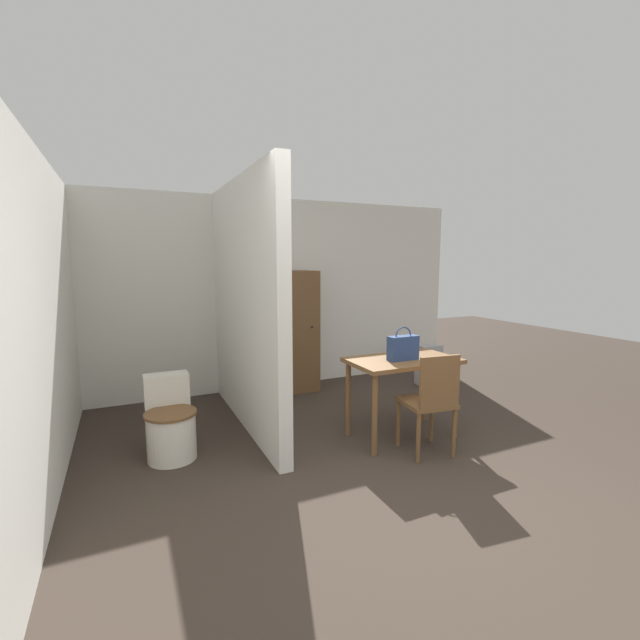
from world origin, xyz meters
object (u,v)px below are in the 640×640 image
(space_heater, at_px, (429,365))
(toilet, at_px, (170,425))
(wooden_cabinet, at_px, (295,331))
(handbag, at_px, (403,347))
(dining_table, at_px, (403,370))
(wooden_chair, at_px, (431,399))

(space_heater, bearing_deg, toilet, -166.73)
(wooden_cabinet, bearing_deg, handbag, -80.22)
(handbag, height_order, space_heater, handbag)
(handbag, bearing_deg, dining_table, 52.49)
(wooden_chair, xyz_separation_m, toilet, (-2.06, 0.92, -0.22))
(wooden_chair, bearing_deg, dining_table, 95.73)
(handbag, distance_m, space_heater, 2.06)
(handbag, distance_m, wooden_cabinet, 1.95)
(dining_table, bearing_deg, wooden_chair, -91.17)
(handbag, height_order, wooden_cabinet, wooden_cabinet)
(wooden_chair, bearing_deg, wooden_cabinet, 105.75)
(wooden_chair, relative_size, wooden_cabinet, 0.58)
(wooden_chair, relative_size, toilet, 1.33)
(wooden_cabinet, bearing_deg, wooden_chair, -81.14)
(dining_table, relative_size, wooden_chair, 1.13)
(wooden_cabinet, relative_size, space_heater, 2.87)
(handbag, relative_size, space_heater, 0.58)
(handbag, relative_size, wooden_cabinet, 0.20)
(space_heater, bearing_deg, handbag, -136.36)
(wooden_chair, height_order, handbag, handbag)
(dining_table, xyz_separation_m, toilet, (-2.07, 0.49, -0.38))
(toilet, xyz_separation_m, wooden_cabinet, (1.70, 1.38, 0.50))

